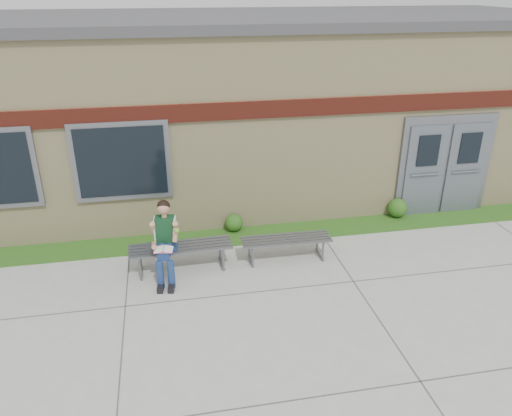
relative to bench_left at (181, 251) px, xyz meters
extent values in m
plane|color=#9E9E99|center=(2.00, -1.52, -0.38)|extent=(80.00, 80.00, 0.00)
cube|color=#214A13|center=(2.00, 1.08, -0.37)|extent=(16.00, 0.80, 0.02)
cube|color=beige|center=(2.00, 4.48, 1.62)|extent=(16.00, 6.00, 4.00)
cube|color=#3F3F42|center=(2.00, 4.48, 3.72)|extent=(16.20, 6.20, 0.20)
cube|color=maroon|center=(2.00, 1.45, 2.22)|extent=(16.00, 0.06, 0.35)
cube|color=slate|center=(-1.00, 1.44, 1.32)|extent=(1.90, 0.08, 1.60)
cube|color=black|center=(-1.00, 1.40, 1.32)|extent=(1.70, 0.04, 1.40)
cube|color=slate|center=(6.00, 1.44, 0.77)|extent=(2.20, 0.08, 2.30)
cube|color=#535B64|center=(5.50, 1.39, 0.67)|extent=(0.92, 0.06, 2.10)
cube|color=#535B64|center=(6.50, 1.39, 0.67)|extent=(0.92, 0.06, 2.10)
cube|color=slate|center=(0.00, 0.00, 0.09)|extent=(1.90, 0.58, 0.04)
cube|color=slate|center=(-0.75, 0.00, -0.16)|extent=(0.06, 0.52, 0.43)
cube|color=slate|center=(0.75, 0.00, -0.16)|extent=(0.06, 0.52, 0.43)
cube|color=slate|center=(2.00, 0.00, 0.05)|extent=(1.72, 0.50, 0.03)
cube|color=slate|center=(1.31, 0.00, -0.18)|extent=(0.05, 0.48, 0.39)
cube|color=slate|center=(2.69, 0.00, -0.18)|extent=(0.05, 0.48, 0.39)
cube|color=navy|center=(-0.25, -0.05, 0.20)|extent=(0.39, 0.30, 0.17)
cube|color=#0E3418|center=(-0.25, -0.07, 0.52)|extent=(0.36, 0.26, 0.48)
sphere|color=tan|center=(-0.25, -0.08, 0.94)|extent=(0.25, 0.25, 0.22)
sphere|color=black|center=(-0.25, -0.06, 0.96)|extent=(0.26, 0.26, 0.23)
cylinder|color=navy|center=(-0.38, -0.31, 0.22)|extent=(0.22, 0.46, 0.16)
cylinder|color=navy|center=(-0.19, -0.34, 0.22)|extent=(0.22, 0.46, 0.16)
cylinder|color=navy|center=(-0.40, -0.56, -0.11)|extent=(0.13, 0.13, 0.52)
cylinder|color=navy|center=(-0.21, -0.59, -0.11)|extent=(0.13, 0.13, 0.52)
cube|color=black|center=(-0.41, -0.63, -0.32)|extent=(0.14, 0.29, 0.10)
cube|color=black|center=(-0.22, -0.66, -0.32)|extent=(0.14, 0.29, 0.10)
cylinder|color=tan|center=(-0.46, -0.11, 0.58)|extent=(0.13, 0.25, 0.28)
cylinder|color=tan|center=(-0.06, -0.16, 0.58)|extent=(0.13, 0.25, 0.28)
cube|color=white|center=(-0.30, -0.45, 0.32)|extent=(0.36, 0.28, 0.02)
cube|color=#D65077|center=(-0.30, -0.45, 0.31)|extent=(0.36, 0.29, 0.01)
sphere|color=#71BA31|center=(-0.05, -0.31, 0.59)|extent=(0.09, 0.09, 0.09)
sphere|color=#214A13|center=(1.19, 1.33, -0.17)|extent=(0.38, 0.38, 0.38)
sphere|color=#214A13|center=(4.93, 1.33, -0.14)|extent=(0.43, 0.43, 0.43)
camera|label=1|loc=(-0.15, -8.16, 4.57)|focal=35.00mm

